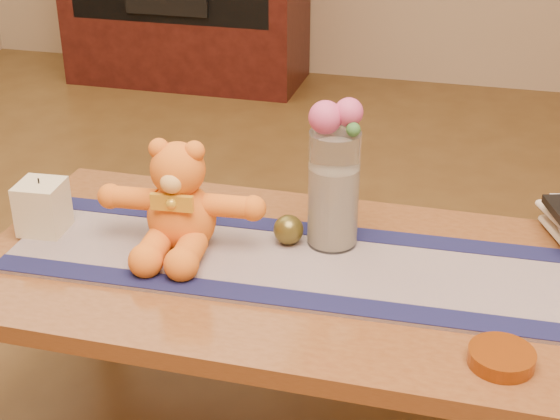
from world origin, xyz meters
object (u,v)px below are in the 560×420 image
(teddy_bear, at_px, (180,196))
(bronze_ball, at_px, (288,230))
(pillar_candle, at_px, (42,207))
(glass_vase, at_px, (334,189))
(amber_dish, at_px, (501,358))
(book_bottom, at_px, (558,242))

(teddy_bear, xyz_separation_m, bronze_ball, (0.22, 0.06, -0.08))
(pillar_candle, height_order, glass_vase, glass_vase)
(glass_vase, bearing_deg, bronze_ball, -163.81)
(amber_dish, bearing_deg, pillar_candle, 167.15)
(pillar_candle, bearing_deg, bronze_ball, 8.38)
(book_bottom, bearing_deg, amber_dish, -124.55)
(pillar_candle, distance_m, bronze_ball, 0.56)
(teddy_bear, relative_size, pillar_candle, 2.95)
(bronze_ball, bearing_deg, amber_dish, -34.03)
(book_bottom, bearing_deg, pillar_candle, 170.93)
(pillar_candle, xyz_separation_m, glass_vase, (0.64, 0.11, 0.07))
(glass_vase, bearing_deg, teddy_bear, -164.13)
(pillar_candle, distance_m, glass_vase, 0.66)
(book_bottom, bearing_deg, glass_vase, 173.66)
(teddy_bear, distance_m, glass_vase, 0.33)
(glass_vase, distance_m, bronze_ball, 0.14)
(glass_vase, relative_size, bronze_ball, 3.92)
(glass_vase, height_order, bronze_ball, glass_vase)
(book_bottom, distance_m, amber_dish, 0.48)
(pillar_candle, height_order, book_bottom, pillar_candle)
(teddy_bear, height_order, amber_dish, teddy_bear)
(pillar_candle, xyz_separation_m, bronze_ball, (0.55, 0.08, -0.03))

